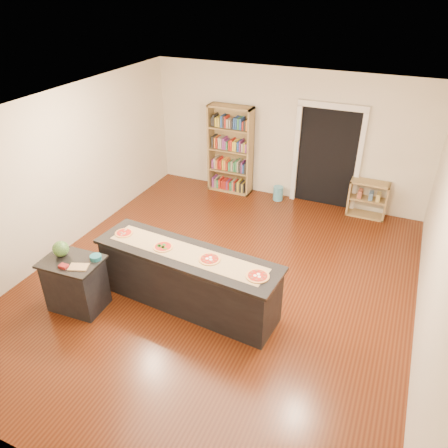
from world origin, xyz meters
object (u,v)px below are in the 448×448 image
at_px(kitchen_island, 188,279).
at_px(low_shelf, 368,199).
at_px(waste_bin, 278,193).
at_px(watermelon, 61,249).
at_px(side_counter, 76,284).
at_px(bookshelf, 230,150).

height_order(kitchen_island, low_shelf, kitchen_island).
distance_m(waste_bin, watermelon, 5.02).
height_order(side_counter, waste_bin, side_counter).
bearing_deg(waste_bin, bookshelf, 178.66).
distance_m(bookshelf, low_shelf, 3.12).
relative_size(kitchen_island, watermelon, 12.10).
relative_size(low_shelf, watermelon, 3.28).
bearing_deg(side_counter, bookshelf, 80.72).
bearing_deg(waste_bin, kitchen_island, -92.58).
distance_m(side_counter, low_shelf, 5.87).
relative_size(kitchen_island, waste_bin, 9.00).
distance_m(kitchen_island, waste_bin, 3.94).
distance_m(side_counter, watermelon, 0.57).
xyz_separation_m(side_counter, low_shelf, (3.56, 4.67, -0.04)).
bearing_deg(waste_bin, watermelon, -112.25).
relative_size(bookshelf, waste_bin, 6.25).
height_order(bookshelf, waste_bin, bookshelf).
height_order(side_counter, bookshelf, bookshelf).
xyz_separation_m(bookshelf, waste_bin, (1.17, -0.03, -0.82)).
distance_m(low_shelf, waste_bin, 1.90).
distance_m(kitchen_island, low_shelf, 4.47).
xyz_separation_m(bookshelf, watermelon, (-0.71, -4.61, -0.03)).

